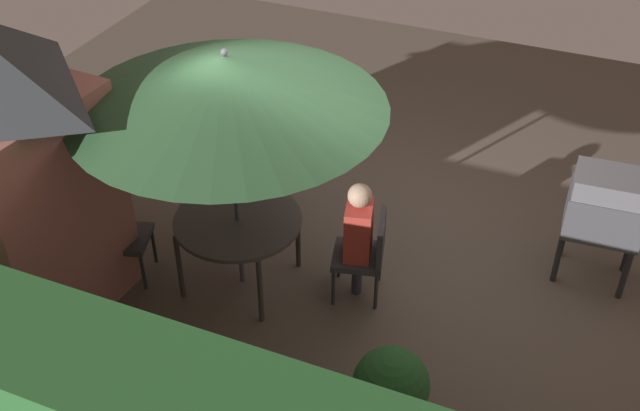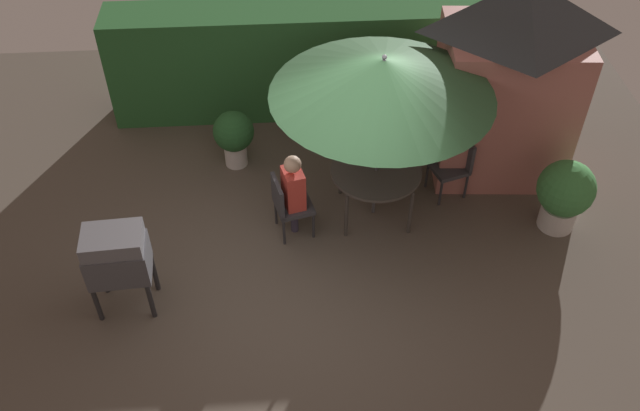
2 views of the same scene
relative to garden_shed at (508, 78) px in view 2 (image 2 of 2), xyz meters
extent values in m
plane|color=brown|center=(-2.66, -1.87, -1.48)|extent=(11.00, 11.00, 0.00)
cube|color=#28602D|center=(-2.66, 1.63, -0.61)|extent=(6.00, 0.85, 1.73)
cube|color=#B26B60|center=(0.00, 0.00, -0.40)|extent=(1.88, 1.55, 2.16)
pyramid|color=#33383D|center=(0.00, 0.00, 1.05)|extent=(1.99, 1.64, 0.73)
cube|color=brown|center=(0.05, 0.71, -0.63)|extent=(0.75, 0.09, 1.69)
cylinder|color=#47423D|center=(-1.87, -0.94, -0.73)|extent=(1.20, 1.20, 0.04)
cylinder|color=#3C3834|center=(-2.29, -1.36, -1.11)|extent=(0.05, 0.05, 0.72)
cylinder|color=#3C3834|center=(-1.45, -1.36, -1.11)|extent=(0.05, 0.05, 0.72)
cylinder|color=#3C3834|center=(-2.29, -0.52, -1.11)|extent=(0.05, 0.05, 0.72)
cylinder|color=#3C3834|center=(-1.45, -0.52, -1.11)|extent=(0.05, 0.05, 0.72)
cylinder|color=#4C4C51|center=(-1.87, -0.94, -0.27)|extent=(0.04, 0.04, 2.41)
cone|color=#2D5633|center=(-1.87, -0.94, 0.70)|extent=(2.71, 2.71, 0.48)
sphere|color=#4C4C51|center=(-1.87, -0.94, 0.97)|extent=(0.06, 0.06, 0.06)
cube|color=#47474C|center=(-5.00, -2.34, -0.70)|extent=(0.73, 0.54, 0.45)
cube|color=slate|center=(-5.00, -2.34, -0.38)|extent=(0.69, 0.52, 0.20)
cylinder|color=#262628|center=(-5.31, -2.55, -1.20)|extent=(0.06, 0.06, 0.55)
cylinder|color=#262628|center=(-4.69, -2.55, -1.20)|extent=(0.06, 0.06, 0.55)
cylinder|color=#262628|center=(-5.31, -2.13, -1.20)|extent=(0.06, 0.06, 0.55)
cylinder|color=#262628|center=(-4.69, -2.13, -1.20)|extent=(0.06, 0.06, 0.55)
cube|color=#38383D|center=(-2.96, -1.22, -1.03)|extent=(0.56, 0.56, 0.06)
cube|color=#38383D|center=(-3.16, -1.27, -0.80)|extent=(0.16, 0.46, 0.45)
cylinder|color=#2C2C30|center=(-3.20, -1.08, -1.25)|extent=(0.04, 0.04, 0.45)
cylinder|color=#2C2C30|center=(-3.10, -1.47, -1.25)|extent=(0.04, 0.04, 0.45)
cylinder|color=#2C2C30|center=(-2.82, -0.98, -1.25)|extent=(0.04, 0.04, 0.45)
cylinder|color=#2C2C30|center=(-2.72, -1.37, -1.25)|extent=(0.04, 0.04, 0.45)
cube|color=#38383D|center=(-0.80, -0.61, -1.03)|extent=(0.58, 0.58, 0.06)
cube|color=#38383D|center=(-0.60, -0.54, -0.80)|extent=(0.19, 0.45, 0.45)
cylinder|color=#2C2C30|center=(-0.55, -0.74, -1.25)|extent=(0.04, 0.04, 0.45)
cylinder|color=#2C2C30|center=(-0.67, -0.36, -1.25)|extent=(0.04, 0.04, 0.45)
cylinder|color=#2C2C30|center=(-0.93, -0.86, -1.25)|extent=(0.04, 0.04, 0.45)
cylinder|color=#2C2C30|center=(-1.05, -0.48, -1.25)|extent=(0.04, 0.04, 0.45)
cylinder|color=silver|center=(0.55, -1.36, -1.30)|extent=(0.47, 0.47, 0.35)
sphere|color=#3D8442|center=(0.55, -1.36, -0.81)|extent=(0.75, 0.75, 0.75)
cylinder|color=silver|center=(-3.77, 0.23, -1.31)|extent=(0.33, 0.33, 0.34)
sphere|color=#235628|center=(-3.77, 0.23, -0.89)|extent=(0.59, 0.59, 0.59)
cube|color=#CC3D33|center=(-2.96, -1.22, -0.72)|extent=(0.32, 0.39, 0.55)
sphere|color=tan|center=(-2.96, -1.22, -0.33)|extent=(0.22, 0.22, 0.22)
cylinder|color=#383347|center=(-2.96, -1.22, -1.24)|extent=(0.10, 0.10, 0.48)
camera|label=1|loc=(-4.78, 4.03, 3.72)|focal=43.89mm
camera|label=2|loc=(-3.06, -7.71, 5.12)|focal=38.63mm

